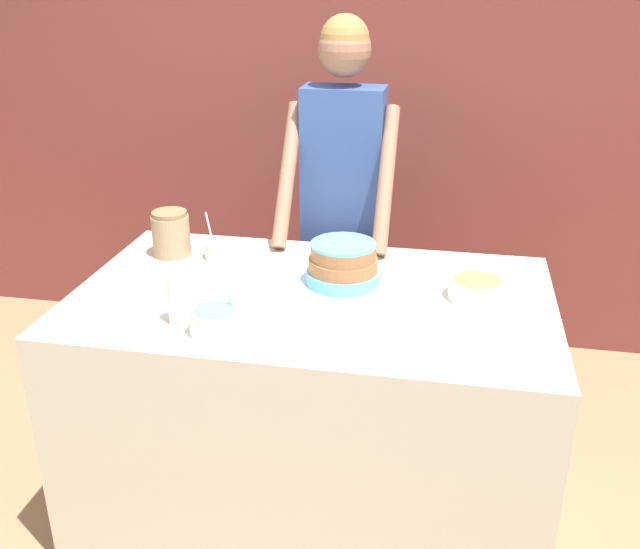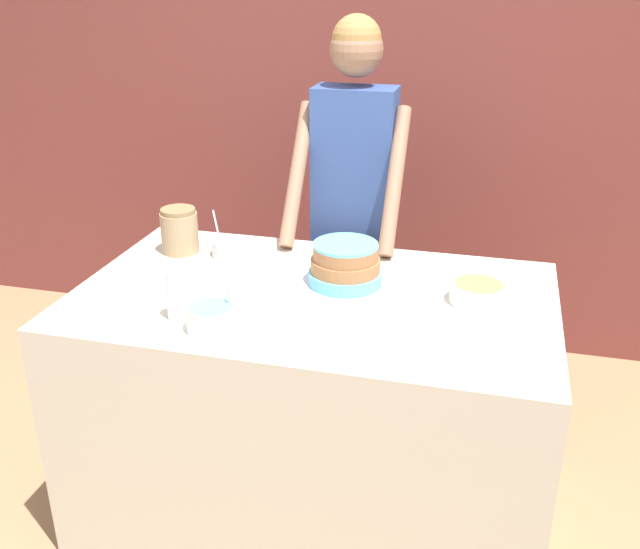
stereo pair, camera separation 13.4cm
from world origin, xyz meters
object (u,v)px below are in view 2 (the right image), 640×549
at_px(frosting_bowl_yellow, 478,292).
at_px(ceramic_plate, 186,279).
at_px(person_baker, 354,180).
at_px(stoneware_jar, 179,231).
at_px(frosting_bowl_white, 231,247).
at_px(frosting_bowl_blue, 212,317).
at_px(drinking_glass, 176,296).
at_px(cake, 345,267).

height_order(frosting_bowl_yellow, ceramic_plate, frosting_bowl_yellow).
xyz_separation_m(person_baker, stoneware_jar, (-0.60, -0.45, -0.12)).
bearing_deg(frosting_bowl_white, ceramic_plate, -105.02).
bearing_deg(stoneware_jar, frosting_bowl_white, 4.28).
height_order(person_baker, stoneware_jar, person_baker).
distance_m(frosting_bowl_blue, frosting_bowl_white, 0.62).
bearing_deg(drinking_glass, frosting_bowl_blue, -18.54).
xyz_separation_m(cake, drinking_glass, (-0.46, -0.38, 0.01)).
distance_m(person_baker, stoneware_jar, 0.76).
bearing_deg(stoneware_jar, frosting_bowl_yellow, -8.79).
relative_size(frosting_bowl_blue, stoneware_jar, 0.89).
distance_m(person_baker, drinking_glass, 1.06).
relative_size(cake, drinking_glass, 2.10).
xyz_separation_m(frosting_bowl_blue, ceramic_plate, (-0.24, 0.33, -0.04)).
bearing_deg(frosting_bowl_blue, person_baker, 77.89).
bearing_deg(stoneware_jar, cake, -12.88).
bearing_deg(frosting_bowl_yellow, ceramic_plate, -175.86).
relative_size(frosting_bowl_yellow, drinking_glass, 1.20).
bearing_deg(stoneware_jar, frosting_bowl_blue, -57.43).
distance_m(frosting_bowl_blue, ceramic_plate, 0.41).
height_order(person_baker, frosting_bowl_blue, person_baker).
bearing_deg(drinking_glass, person_baker, 70.10).
distance_m(frosting_bowl_yellow, stoneware_jar, 1.17).
bearing_deg(stoneware_jar, drinking_glass, -66.26).
distance_m(frosting_bowl_blue, stoneware_jar, 0.70).
bearing_deg(frosting_bowl_yellow, person_baker, 131.68).
xyz_separation_m(frosting_bowl_blue, stoneware_jar, (-0.37, 0.58, 0.04)).
height_order(frosting_bowl_blue, stoneware_jar, stoneware_jar).
distance_m(ceramic_plate, stoneware_jar, 0.30).
bearing_deg(frosting_bowl_yellow, cake, 177.61).
relative_size(drinking_glass, ceramic_plate, 0.74).
bearing_deg(ceramic_plate, person_baker, 56.87).
relative_size(cake, frosting_bowl_white, 1.76).
relative_size(drinking_glass, stoneware_jar, 0.88).
xyz_separation_m(drinking_glass, ceramic_plate, (-0.10, 0.29, -0.07)).
bearing_deg(cake, frosting_bowl_white, 160.40).
relative_size(frosting_bowl_blue, frosting_bowl_yellow, 0.84).
bearing_deg(frosting_bowl_blue, frosting_bowl_white, 105.50).
height_order(frosting_bowl_blue, drinking_glass, frosting_bowl_blue).
bearing_deg(frosting_bowl_yellow, frosting_bowl_blue, -152.73).
relative_size(person_baker, frosting_bowl_white, 9.55).
bearing_deg(ceramic_plate, frosting_bowl_blue, -54.20).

